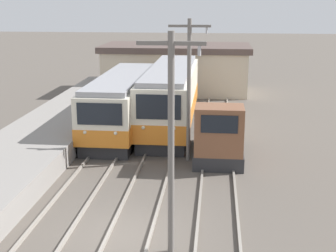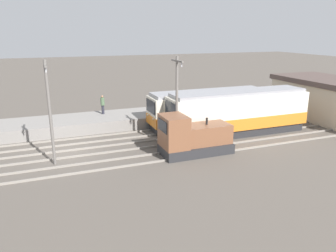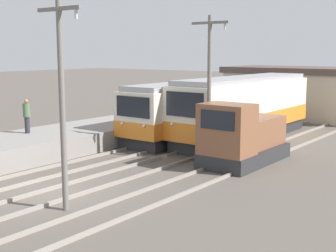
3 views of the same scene
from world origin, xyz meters
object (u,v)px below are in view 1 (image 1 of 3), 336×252
at_px(commuter_train_center, 171,99).
at_px(catenary_mast_near, 171,138).
at_px(catenary_mast_mid, 189,86).
at_px(commuter_train_left, 123,105).
at_px(shunting_locomotive, 219,134).

bearing_deg(commuter_train_center, catenary_mast_near, -84.37).
height_order(commuter_train_center, catenary_mast_mid, catenary_mast_mid).
bearing_deg(commuter_train_left, catenary_mast_near, -72.78).
xyz_separation_m(commuter_train_left, catenary_mast_mid, (4.31, -5.00, 2.19)).
relative_size(commuter_train_center, shunting_locomotive, 2.43).
bearing_deg(catenary_mast_mid, commuter_train_left, 130.73).
bearing_deg(catenary_mast_near, shunting_locomotive, 81.10).
relative_size(catenary_mast_near, catenary_mast_mid, 1.00).
height_order(shunting_locomotive, catenary_mast_mid, catenary_mast_mid).
distance_m(commuter_train_center, shunting_locomotive, 6.53).
height_order(catenary_mast_near, catenary_mast_mid, same).
height_order(commuter_train_left, commuter_train_center, commuter_train_center).
distance_m(commuter_train_center, catenary_mast_near, 15.51).
height_order(commuter_train_left, catenary_mast_mid, catenary_mast_mid).
bearing_deg(commuter_train_left, commuter_train_center, 26.47).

